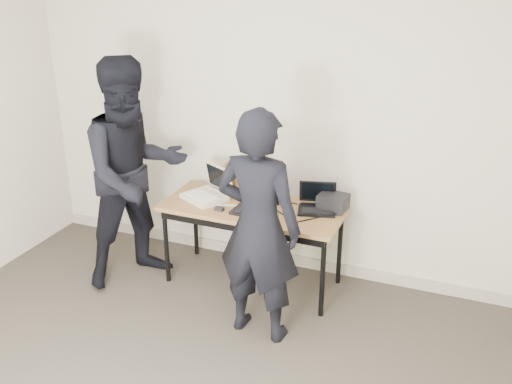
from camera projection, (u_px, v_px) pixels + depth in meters
The scene contains 13 objects.
room at pixel (121, 229), 2.89m from camera, with size 4.60×4.60×2.80m.
desk at pixel (252, 213), 4.72m from camera, with size 1.51×0.67×0.72m.
laptop_beige at pixel (208, 192), 4.84m from camera, with size 0.45×0.45×0.27m.
laptop_center at pixel (255, 204), 4.62m from camera, with size 0.33×0.32×0.24m.
laptop_right at pixel (317, 204), 4.63m from camera, with size 0.36×0.35×0.22m.
leather_satchel at pixel (243, 180), 4.90m from camera, with size 0.37×0.20×0.25m.
tissue at pixel (246, 163), 4.83m from camera, with size 0.13×0.10×0.08m, color white.
equipment_box at pixel (333, 202), 4.62m from camera, with size 0.23×0.19×0.13m, color black.
power_brick at pixel (219, 209), 4.62m from camera, with size 0.07×0.05×0.03m, color black.
cables at pixel (257, 207), 4.67m from camera, with size 1.15×0.41×0.01m.
person_typist at pixel (258, 227), 4.00m from camera, with size 0.63×0.42×1.73m, color black.
person_observer at pixel (135, 174), 4.72m from camera, with size 0.94×0.73×1.93m, color black.
baseboard at pixel (271, 255), 5.31m from camera, with size 4.50×0.03×0.10m, color #A09885.
Camera 1 is at (1.59, -2.16, 2.63)m, focal length 40.00 mm.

